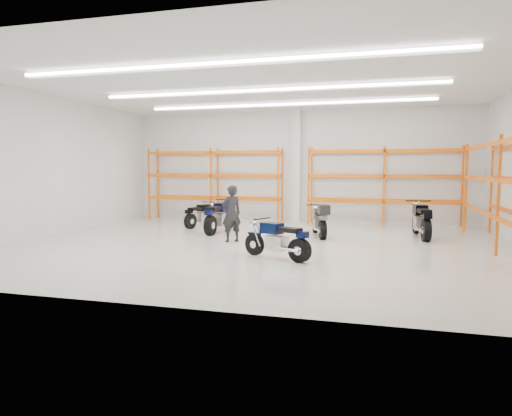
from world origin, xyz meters
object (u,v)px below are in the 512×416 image
(motorcycle_back_c, at_px, (320,221))
(structural_column, at_px, (297,166))
(motorcycle_back_b, at_px, (219,217))
(motorcycle_back_d, at_px, (421,221))
(motorcycle_main, at_px, (279,241))
(standing_man, at_px, (231,214))
(motorcycle_back_a, at_px, (200,216))

(motorcycle_back_c, distance_m, structural_column, 4.46)
(motorcycle_back_b, height_order, motorcycle_back_d, motorcycle_back_d)
(motorcycle_main, height_order, standing_man, standing_man)
(motorcycle_back_d, bearing_deg, standing_man, -157.89)
(motorcycle_main, distance_m, structural_column, 7.94)
(motorcycle_back_c, bearing_deg, motorcycle_back_d, 10.90)
(standing_man, bearing_deg, motorcycle_back_a, -96.01)
(motorcycle_back_a, distance_m, motorcycle_back_b, 1.66)
(motorcycle_back_b, bearing_deg, motorcycle_main, -52.95)
(motorcycle_back_d, relative_size, standing_man, 1.38)
(motorcycle_back_d, distance_m, standing_man, 5.93)
(motorcycle_back_d, distance_m, structural_column, 5.83)
(motorcycle_back_b, bearing_deg, standing_man, -59.13)
(motorcycle_back_d, bearing_deg, structural_column, 144.32)
(motorcycle_back_b, relative_size, structural_column, 0.50)
(motorcycle_back_b, xyz_separation_m, motorcycle_back_c, (3.42, -0.08, -0.00))
(motorcycle_main, height_order, motorcycle_back_d, motorcycle_back_d)
(motorcycle_main, bearing_deg, structural_column, 97.14)
(motorcycle_back_c, distance_m, motorcycle_back_d, 3.15)
(motorcycle_back_b, height_order, motorcycle_back_c, motorcycle_back_b)
(standing_man, xyz_separation_m, structural_column, (0.96, 5.48, 1.41))
(motorcycle_back_a, xyz_separation_m, standing_man, (2.18, -2.90, 0.41))
(motorcycle_main, distance_m, standing_man, 2.94)
(motorcycle_main, relative_size, motorcycle_back_c, 0.88)
(motorcycle_back_b, distance_m, motorcycle_back_d, 6.53)
(motorcycle_back_b, height_order, structural_column, structural_column)
(motorcycle_back_a, height_order, structural_column, structural_column)
(motorcycle_main, height_order, structural_column, structural_column)
(standing_man, bearing_deg, structural_column, -142.93)
(motorcycle_back_d, bearing_deg, motorcycle_main, -128.94)
(motorcycle_back_a, relative_size, motorcycle_back_b, 0.82)
(motorcycle_back_b, xyz_separation_m, motorcycle_back_d, (6.51, 0.52, 0.02))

